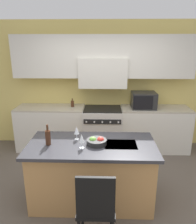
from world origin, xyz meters
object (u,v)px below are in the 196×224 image
at_px(wine_glass_far, 77,131).
at_px(fruit_bowl, 97,141).
at_px(range_stove, 102,129).
at_px(microwave, 144,100).
at_px(wine_bottle, 48,137).
at_px(oil_bottle_on_counter, 72,104).
at_px(wine_glass_near, 82,139).
at_px(island_chair, 96,206).

relative_size(wine_glass_far, fruit_bowl, 0.71).
distance_m(wine_glass_far, fruit_bowl, 0.34).
distance_m(range_stove, microwave, 1.07).
distance_m(wine_bottle, oil_bottle_on_counter, 1.76).
bearing_deg(oil_bottle_on_counter, fruit_bowl, -71.44).
distance_m(wine_bottle, wine_glass_far, 0.41).
distance_m(microwave, wine_glass_near, 2.13).
relative_size(wine_glass_far, oil_bottle_on_counter, 1.09).
height_order(range_stove, island_chair, island_chair).
distance_m(wine_bottle, wine_glass_near, 0.48).
bearing_deg(microwave, wine_glass_near, -121.39).
bearing_deg(oil_bottle_on_counter, island_chair, -76.61).
bearing_deg(microwave, island_chair, -109.77).
xyz_separation_m(range_stove, wine_bottle, (-0.73, -1.70, 0.54)).
relative_size(microwave, wine_bottle, 1.72).
bearing_deg(wine_glass_near, wine_glass_far, 109.78).
relative_size(wine_glass_near, oil_bottle_on_counter, 1.09).
height_order(wine_bottle, oil_bottle_on_counter, wine_bottle).
bearing_deg(wine_glass_near, range_stove, 81.92).
relative_size(range_stove, wine_glass_far, 4.66).
distance_m(range_stove, oil_bottle_on_counter, 0.84).
height_order(fruit_bowl, oil_bottle_on_counter, oil_bottle_on_counter).
xyz_separation_m(range_stove, island_chair, (-0.04, -2.47, 0.09)).
height_order(range_stove, fruit_bowl, fruit_bowl).
bearing_deg(wine_glass_far, microwave, 51.76).
height_order(microwave, wine_bottle, microwave).
bearing_deg(fruit_bowl, range_stove, 87.84).
distance_m(microwave, wine_bottle, 2.34).
bearing_deg(wine_glass_near, oil_bottle_on_counter, 101.83).
bearing_deg(island_chair, fruit_bowl, 91.51).
bearing_deg(range_stove, wine_glass_far, -103.23).
bearing_deg(range_stove, wine_glass_near, -98.08).
xyz_separation_m(microwave, oil_bottle_on_counter, (-1.50, 0.04, -0.10)).
relative_size(island_chair, fruit_bowl, 3.48).
height_order(wine_bottle, wine_glass_near, wine_bottle).
relative_size(island_chair, oil_bottle_on_counter, 5.34).
xyz_separation_m(wine_glass_near, oil_bottle_on_counter, (-0.39, 1.86, -0.02)).
xyz_separation_m(microwave, island_chair, (-0.89, -2.49, -0.56)).
height_order(range_stove, microwave, microwave).
bearing_deg(fruit_bowl, island_chair, -88.49).
height_order(range_stove, wine_glass_far, wine_glass_far).
height_order(microwave, wine_glass_far, microwave).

